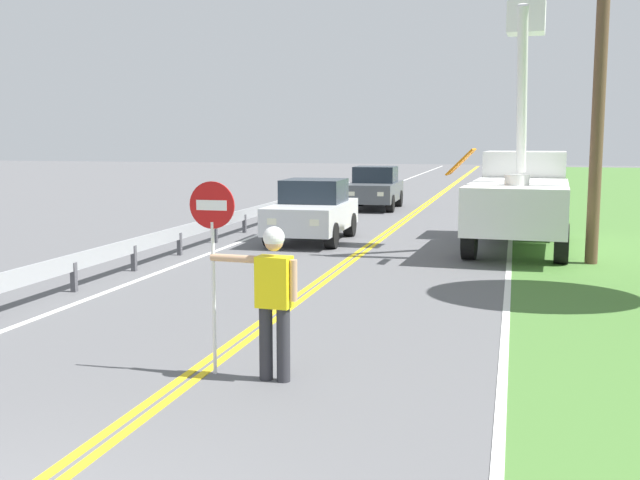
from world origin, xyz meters
name	(u,v)px	position (x,y,z in m)	size (l,w,h in m)	color
centerline_yellow_left	(391,228)	(-0.09, 20.00, 0.01)	(0.11, 110.00, 0.01)	yellow
centerline_yellow_right	(397,228)	(0.09, 20.00, 0.01)	(0.11, 110.00, 0.01)	yellow
edge_line_right	(511,232)	(3.60, 20.00, 0.01)	(0.12, 110.00, 0.01)	silver
edge_line_left	(285,225)	(-3.60, 20.00, 0.01)	(0.12, 110.00, 0.01)	silver
flagger_worker	(273,293)	(0.99, 4.61, 1.05)	(1.09, 0.27, 1.83)	#2D2D33
stop_sign_paddle	(213,234)	(0.22, 4.66, 1.71)	(0.56, 0.04, 2.33)	silver
utility_bucket_truck	(521,192)	(3.83, 16.76, 1.44)	(2.97, 6.91, 6.18)	white
oncoming_sedan_nearest	(313,211)	(-1.73, 16.50, 0.83)	(2.00, 4.15, 1.70)	silver
oncoming_sedan_second	(375,188)	(-1.81, 26.44, 0.83)	(2.00, 4.15, 1.70)	#4C5156
utility_pole_near	(600,72)	(5.40, 14.36, 4.28)	(1.80, 0.28, 8.21)	brown
guardrail_left_shoulder	(230,219)	(-4.20, 16.61, 0.52)	(0.10, 32.00, 0.71)	#9EA0A3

